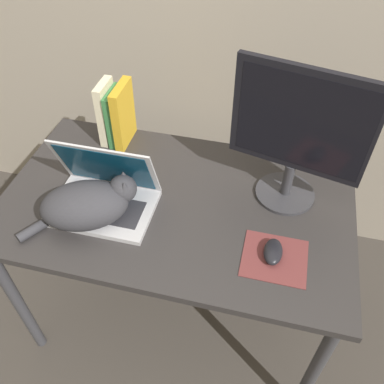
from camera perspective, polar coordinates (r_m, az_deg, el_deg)
ground_plane at (r=1.92m, az=-4.83°, el=-25.27°), size 12.00×12.00×0.00m
desk at (r=1.50m, az=-2.20°, el=-3.46°), size 1.24×0.74×0.76m
laptop at (r=1.43m, az=-12.27°, el=-0.45°), size 0.35×0.24×0.25m
cat at (r=1.37m, az=-14.39°, el=-1.61°), size 0.36×0.29×0.15m
external_monitor at (r=1.33m, az=14.72°, el=7.89°), size 0.44×0.21×0.50m
mousepad at (r=1.31m, az=11.51°, el=-9.08°), size 0.20×0.18×0.00m
computer_mouse at (r=1.30m, az=11.30°, el=-8.22°), size 0.06×0.10×0.04m
book_row at (r=1.66m, az=-10.64°, el=10.64°), size 0.11×0.16×0.26m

